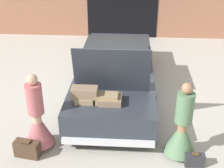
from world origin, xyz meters
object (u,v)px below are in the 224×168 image
Objects in this scene: suitcase_beside_right_person at (195,160)px; person_left at (38,122)px; person_right at (182,131)px; suitcase_beside_left_person at (27,149)px; car at (115,72)px.

person_left is at bearing 172.51° from suitcase_beside_right_person.
suitcase_beside_left_person is at bearing 83.34° from person_right.
suitcase_beside_left_person is 1.41× the size of suitcase_beside_right_person.
person_right is at bearing 4.76° from suitcase_beside_left_person.
person_left is (-1.44, -2.51, 0.01)m from car.
car reaches higher than person_left.
suitcase_beside_right_person is (3.29, -0.07, -0.04)m from suitcase_beside_left_person.
person_left is 2.89m from person_right.
car is 3.41m from suitcase_beside_right_person.
person_right is at bearing -60.89° from car.
person_left is 4.39× the size of suitcase_beside_right_person.
person_right reaches higher than suitcase_beside_left_person.
person_right is 3.08m from suitcase_beside_left_person.
person_right is 4.27× the size of suitcase_beside_right_person.
person_right is at bearing 77.79° from person_left.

